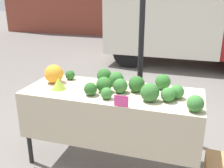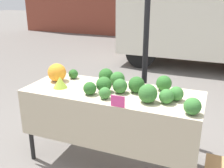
# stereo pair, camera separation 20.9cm
# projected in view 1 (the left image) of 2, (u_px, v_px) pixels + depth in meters

# --- Properties ---
(ground_plane) EXTENTS (40.00, 40.00, 0.00)m
(ground_plane) POSITION_uv_depth(u_px,v_px,m) (112.00, 161.00, 3.07)
(ground_plane) COLOR slate
(tent_pole) EXTENTS (0.07, 0.07, 2.40)m
(tent_pole) POSITION_uv_depth(u_px,v_px,m) (141.00, 48.00, 3.32)
(tent_pole) COLOR black
(tent_pole) RESTS_ON ground_plane
(parked_truck) EXTENTS (4.14, 1.81, 2.67)m
(parked_truck) POSITION_uv_depth(u_px,v_px,m) (184.00, 11.00, 6.71)
(parked_truck) COLOR silver
(parked_truck) RESTS_ON ground_plane
(market_table) EXTENTS (1.89, 0.73, 0.88)m
(market_table) POSITION_uv_depth(u_px,v_px,m) (110.00, 104.00, 2.76)
(market_table) COLOR beige
(market_table) RESTS_ON ground_plane
(orange_cauliflower) EXTENTS (0.21, 0.21, 0.21)m
(orange_cauliflower) POSITION_uv_depth(u_px,v_px,m) (54.00, 74.00, 3.00)
(orange_cauliflower) COLOR orange
(orange_cauliflower) RESTS_ON market_table
(romanesco_head) EXTENTS (0.16, 0.16, 0.12)m
(romanesco_head) POSITION_uv_depth(u_px,v_px,m) (59.00, 84.00, 2.81)
(romanesco_head) COLOR #93B238
(romanesco_head) RESTS_ON market_table
(broccoli_head_0) EXTENTS (0.17, 0.17, 0.17)m
(broccoli_head_0) POSITION_uv_depth(u_px,v_px,m) (137.00, 84.00, 2.73)
(broccoli_head_0) COLOR #285B23
(broccoli_head_0) RESTS_ON market_table
(broccoli_head_1) EXTENTS (0.14, 0.14, 0.14)m
(broccoli_head_1) POSITION_uv_depth(u_px,v_px,m) (168.00, 95.00, 2.49)
(broccoli_head_1) COLOR #387533
(broccoli_head_1) RESTS_ON market_table
(broccoli_head_2) EXTENTS (0.18, 0.18, 0.18)m
(broccoli_head_2) POSITION_uv_depth(u_px,v_px,m) (150.00, 92.00, 2.50)
(broccoli_head_2) COLOR #336B2D
(broccoli_head_2) RESTS_ON market_table
(broccoli_head_3) EXTENTS (0.15, 0.15, 0.15)m
(broccoli_head_3) POSITION_uv_depth(u_px,v_px,m) (120.00, 86.00, 2.71)
(broccoli_head_3) COLOR #336B2D
(broccoli_head_3) RESTS_ON market_table
(broccoli_head_4) EXTENTS (0.17, 0.17, 0.17)m
(broccoli_head_4) POSITION_uv_depth(u_px,v_px,m) (163.00, 82.00, 2.81)
(broccoli_head_4) COLOR #2D6628
(broccoli_head_4) RESTS_ON market_table
(broccoli_head_5) EXTENTS (0.14, 0.14, 0.14)m
(broccoli_head_5) POSITION_uv_depth(u_px,v_px,m) (177.00, 92.00, 2.57)
(broccoli_head_5) COLOR #387533
(broccoli_head_5) RESTS_ON market_table
(broccoli_head_6) EXTENTS (0.14, 0.14, 0.14)m
(broccoli_head_6) POSITION_uv_depth(u_px,v_px,m) (91.00, 89.00, 2.65)
(broccoli_head_6) COLOR #285B23
(broccoli_head_6) RESTS_ON market_table
(broccoli_head_7) EXTENTS (0.12, 0.12, 0.12)m
(broccoli_head_7) POSITION_uv_depth(u_px,v_px,m) (107.00, 93.00, 2.56)
(broccoli_head_7) COLOR #387533
(broccoli_head_7) RESTS_ON market_table
(broccoli_head_8) EXTENTS (0.17, 0.17, 0.17)m
(broccoli_head_8) POSITION_uv_depth(u_px,v_px,m) (104.00, 76.00, 3.00)
(broccoli_head_8) COLOR #285B23
(broccoli_head_8) RESTS_ON market_table
(broccoli_head_9) EXTENTS (0.16, 0.16, 0.16)m
(broccoli_head_9) POSITION_uv_depth(u_px,v_px,m) (104.00, 85.00, 2.73)
(broccoli_head_9) COLOR #2D6628
(broccoli_head_9) RESTS_ON market_table
(broccoli_head_10) EXTENTS (0.16, 0.16, 0.16)m
(broccoli_head_10) POSITION_uv_depth(u_px,v_px,m) (116.00, 79.00, 2.91)
(broccoli_head_10) COLOR #336B2D
(broccoli_head_10) RESTS_ON market_table
(broccoli_head_11) EXTENTS (0.15, 0.15, 0.15)m
(broccoli_head_11) POSITION_uv_depth(u_px,v_px,m) (195.00, 104.00, 2.29)
(broccoli_head_11) COLOR #387533
(broccoli_head_11) RESTS_ON market_table
(broccoli_head_12) EXTENTS (0.12, 0.12, 0.12)m
(broccoli_head_12) POSITION_uv_depth(u_px,v_px,m) (70.00, 75.00, 3.12)
(broccoli_head_12) COLOR #285B23
(broccoli_head_12) RESTS_ON market_table
(price_sign) EXTENTS (0.14, 0.01, 0.11)m
(price_sign) POSITION_uv_depth(u_px,v_px,m) (121.00, 101.00, 2.39)
(price_sign) COLOR #EF4793
(price_sign) RESTS_ON market_table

